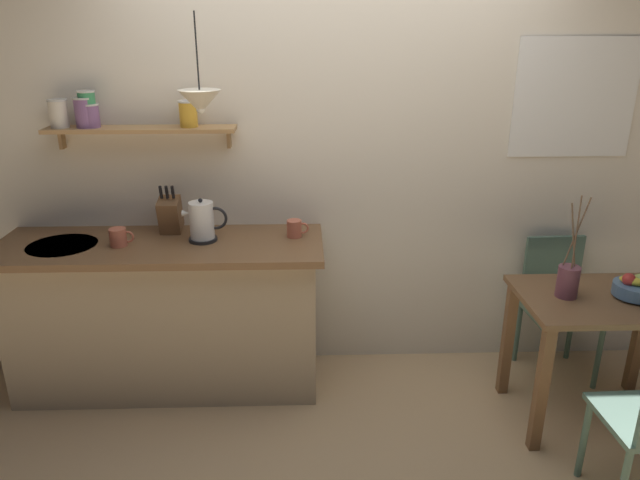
{
  "coord_description": "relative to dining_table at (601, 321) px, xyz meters",
  "views": [
    {
      "loc": [
        -0.2,
        -2.8,
        2.08
      ],
      "look_at": [
        -0.1,
        0.25,
        0.95
      ],
      "focal_mm": 32.94,
      "sensor_mm": 36.0,
      "label": 1
    }
  ],
  "objects": [
    {
      "name": "knife_block",
      "position": [
        -2.34,
        0.55,
        0.44
      ],
      "size": [
        0.12,
        0.17,
        0.29
      ],
      "color": "brown",
      "rests_on": "kitchen_counter"
    },
    {
      "name": "dining_chair_far",
      "position": [
        -0.01,
        0.5,
        -0.12
      ],
      "size": [
        0.43,
        0.42,
        0.85
      ],
      "color": "#4C6B5B",
      "rests_on": "ground_plane"
    },
    {
      "name": "coffee_mug_spare",
      "position": [
        -1.62,
        0.46,
        0.38
      ],
      "size": [
        0.13,
        0.08,
        0.1
      ],
      "color": "#C6664C",
      "rests_on": "kitchen_counter"
    },
    {
      "name": "fruit_bowl",
      "position": [
        0.14,
        -0.01,
        0.2
      ],
      "size": [
        0.22,
        0.22,
        0.13
      ],
      "color": "#51759E",
      "rests_on": "dining_table"
    },
    {
      "name": "twig_vase",
      "position": [
        -0.21,
        0.01,
        0.24
      ],
      "size": [
        0.11,
        0.11,
        0.54
      ],
      "color": "brown",
      "rests_on": "dining_table"
    },
    {
      "name": "dining_table",
      "position": [
        0.0,
        0.0,
        0.0
      ],
      "size": [
        0.88,
        0.6,
        0.74
      ],
      "color": "brown",
      "rests_on": "ground_plane"
    },
    {
      "name": "wall_shelf",
      "position": [
        -2.6,
        0.58,
        0.99
      ],
      "size": [
        1.05,
        0.2,
        0.33
      ],
      "color": "tan"
    },
    {
      "name": "coffee_mug_by_sink",
      "position": [
        -2.59,
        0.35,
        0.38
      ],
      "size": [
        0.13,
        0.09,
        0.1
      ],
      "color": "#C6664C",
      "rests_on": "kitchen_counter"
    },
    {
      "name": "back_wall",
      "position": [
        -1.17,
        0.74,
        0.75
      ],
      "size": [
        6.8,
        0.11,
        2.7
      ],
      "color": "silver",
      "rests_on": "ground_plane"
    },
    {
      "name": "pendant_lamp",
      "position": [
        -2.08,
        0.29,
        1.11
      ],
      "size": [
        0.22,
        0.22,
        0.48
      ],
      "color": "black"
    },
    {
      "name": "kitchen_counter",
      "position": [
        -2.38,
        0.41,
        -0.13
      ],
      "size": [
        1.83,
        0.63,
        0.93
      ],
      "color": "tan",
      "rests_on": "ground_plane"
    },
    {
      "name": "ground_plane",
      "position": [
        -1.38,
        0.09,
        -0.6
      ],
      "size": [
        14.0,
        14.0,
        0.0
      ],
      "primitive_type": "plane",
      "color": "tan"
    },
    {
      "name": "electric_kettle",
      "position": [
        -2.13,
        0.42,
        0.44
      ],
      "size": [
        0.25,
        0.16,
        0.25
      ],
      "color": "black",
      "rests_on": "kitchen_counter"
    }
  ]
}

